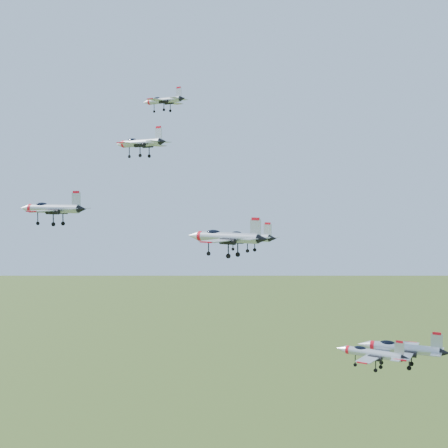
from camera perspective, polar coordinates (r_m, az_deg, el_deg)
The scene contains 7 objects.
jet_lead at distance 127.57m, azimuth -5.59°, elevation 11.19°, with size 10.96×9.00×2.94m.
jet_left_high at distance 114.86m, azimuth -7.70°, elevation 7.37°, with size 12.81×10.55×3.43m.
jet_right_high at distance 100.77m, azimuth -15.48°, elevation 1.39°, with size 12.84×10.80×3.45m.
jet_left_low at distance 112.56m, azimuth 1.98°, elevation -1.17°, with size 12.93×10.62×3.46m.
jet_right_low at distance 89.63m, azimuth 0.13°, elevation -1.20°, with size 13.82×11.37×3.70m.
jet_trail at distance 95.55m, azimuth 13.31°, elevation -11.42°, with size 11.43×9.39×3.07m.
jet_extra at distance 98.33m, azimuth 15.93°, elevation -10.86°, with size 13.57×11.40×3.64m.
Camera 1 is at (68.52, -85.31, 136.51)m, focal length 50.00 mm.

